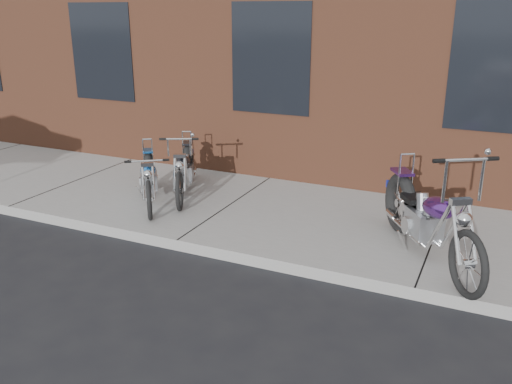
% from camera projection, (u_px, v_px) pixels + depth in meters
% --- Properties ---
extents(ground, '(120.00, 120.00, 0.00)m').
position_uv_depth(ground, '(177.00, 251.00, 7.03)').
color(ground, black).
rests_on(ground, ground).
extents(sidewalk, '(22.00, 3.00, 0.15)m').
position_uv_depth(sidewalk, '(230.00, 209.00, 8.29)').
color(sidewalk, gray).
rests_on(sidewalk, ground).
extents(chopper_purple, '(1.47, 2.17, 1.41)m').
position_uv_depth(chopper_purple, '(428.00, 222.00, 6.36)').
color(chopper_purple, black).
rests_on(chopper_purple, sidewalk).
extents(chopper_blue, '(1.23, 1.67, 0.86)m').
position_uv_depth(chopper_blue, '(149.00, 180.00, 8.26)').
color(chopper_blue, black).
rests_on(chopper_blue, sidewalk).
extents(chopper_third, '(1.00, 1.88, 1.04)m').
position_uv_depth(chopper_third, '(185.00, 171.00, 8.64)').
color(chopper_third, black).
rests_on(chopper_third, sidewalk).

